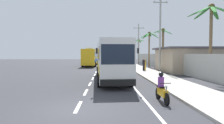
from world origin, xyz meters
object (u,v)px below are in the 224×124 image
coach_bus_far_lane (90,57)px  roadside_building (216,59)px  coach_bus_foreground (111,59)px  palm_nearest (149,41)px  palm_fourth (211,23)px  palm_third (163,42)px  pedestrian_far_walk (145,64)px  palm_second (139,47)px  motorcycle_beside_bus (124,67)px  utility_pole_mid (160,32)px  motorcycle_trailing (162,90)px  pedestrian_near_kerb (144,64)px  utility_pole_far (139,43)px

coach_bus_far_lane → roadside_building: 22.88m
coach_bus_foreground → roadside_building: coach_bus_foreground is taller
palm_nearest → palm_fourth: 18.63m
coach_bus_foreground → coach_bus_far_lane: (-3.67, 21.28, -0.10)m
palm_third → pedestrian_far_walk: bearing=-149.9°
palm_second → motorcycle_beside_bus: bearing=-104.9°
utility_pole_mid → palm_fourth: utility_pole_mid is taller
palm_nearest → palm_second: (0.01, 11.51, -0.71)m
motorcycle_beside_bus → pedestrian_far_walk: (3.11, 1.43, 0.31)m
motorcycle_trailing → palm_nearest: (5.25, 25.80, 4.23)m
coach_bus_far_lane → roadside_building: coach_bus_far_lane is taller
pedestrian_near_kerb → roadside_building: bearing=55.0°
pedestrian_far_walk → palm_fourth: bearing=104.2°
coach_bus_foreground → utility_pole_mid: 10.73m
palm_fourth → pedestrian_far_walk: bearing=109.7°
utility_pole_mid → utility_pole_far: utility_pole_mid is taller
coach_bus_far_lane → palm_nearest: size_ratio=1.74×
utility_pole_far → palm_fourth: 26.54m
motorcycle_beside_bus → utility_pole_far: utility_pole_far is taller
utility_pole_far → roadside_building: size_ratio=0.57×
utility_pole_mid → pedestrian_far_walk: bearing=131.8°
palm_fourth → roadside_building: size_ratio=0.43×
pedestrian_near_kerb → coach_bus_far_lane: bearing=178.6°
utility_pole_far → palm_nearest: 7.92m
coach_bus_far_lane → palm_nearest: bearing=-19.0°
palm_second → palm_fourth: size_ratio=0.89×
utility_pole_mid → roadside_building: bearing=4.3°
motorcycle_beside_bus → pedestrian_near_kerb: size_ratio=1.15×
coach_bus_foreground → utility_pole_far: size_ratio=1.25×
coach_bus_foreground → palm_fourth: (8.96, -1.19, 3.24)m
pedestrian_far_walk → utility_pole_mid: 5.14m
palm_nearest → palm_second: bearing=89.9°
coach_bus_far_lane → palm_third: size_ratio=1.78×
pedestrian_far_walk → pedestrian_near_kerb: bearing=65.0°
motorcycle_beside_bus → palm_third: palm_third is taller
motorcycle_beside_bus → roadside_building: 12.99m
palm_nearest → pedestrian_near_kerb: bearing=-107.3°
palm_third → motorcycle_trailing: bearing=-107.0°
palm_second → coach_bus_foreground: bearing=-104.8°
motorcycle_trailing → coach_bus_foreground: bearing=105.9°
coach_bus_foreground → motorcycle_trailing: bearing=-74.1°
utility_pole_far → palm_third: (1.36, -14.08, -0.59)m
utility_pole_far → palm_fourth: utility_pole_far is taller
pedestrian_near_kerb → utility_pole_far: size_ratio=0.18×
coach_bus_far_lane → utility_pole_mid: bearing=-52.6°
pedestrian_far_walk → roadside_building: size_ratio=0.10×
palm_second → palm_fourth: palm_fourth is taller
coach_bus_far_lane → utility_pole_far: 11.79m
pedestrian_near_kerb → palm_second: 21.11m
coach_bus_far_lane → palm_third: bearing=-39.9°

